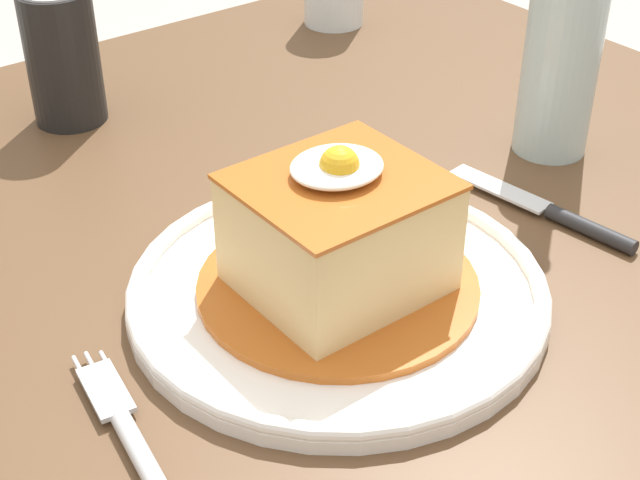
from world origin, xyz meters
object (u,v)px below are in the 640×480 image
at_px(main_plate, 338,290).
at_px(soda_can, 58,58).
at_px(knife, 564,217).
at_px(beer_bottle_clear, 564,42).
at_px(fork, 130,436).

xyz_separation_m(main_plate, soda_can, (-0.03, 0.37, 0.05)).
height_order(main_plate, knife, main_plate).
distance_m(soda_can, beer_bottle_clear, 0.44).
height_order(main_plate, beer_bottle_clear, beer_bottle_clear).
height_order(fork, knife, same).
relative_size(main_plate, beer_bottle_clear, 1.09).
relative_size(knife, beer_bottle_clear, 0.62).
distance_m(fork, knife, 0.38).
xyz_separation_m(fork, knife, (0.38, 0.00, 0.00)).
bearing_deg(main_plate, beer_bottle_clear, 11.71).
xyz_separation_m(fork, soda_can, (0.15, 0.40, 0.06)).
xyz_separation_m(soda_can, beer_bottle_clear, (0.31, -0.31, 0.04)).
relative_size(soda_can, beer_bottle_clear, 0.47).
bearing_deg(fork, soda_can, 69.52).
relative_size(knife, soda_can, 1.34).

